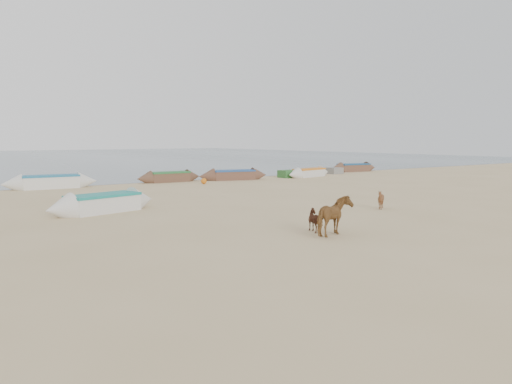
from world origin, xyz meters
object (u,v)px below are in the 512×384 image
cow_adult (334,216)px  calf_right (317,220)px  near_canoe (103,203)px  calf_front (381,200)px

cow_adult → calf_right: cow_adult is taller
cow_adult → near_canoe: size_ratio=0.30×
cow_adult → near_canoe: cow_adult is taller
cow_adult → calf_right: bearing=-21.1°
cow_adult → calf_right: size_ratio=1.95×
calf_front → near_canoe: size_ratio=0.17×
cow_adult → calf_front: size_ratio=1.77×
near_canoe → cow_adult: bearing=-80.0°
calf_front → calf_right: size_ratio=1.11×
near_canoe → calf_front: bearing=-45.8°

